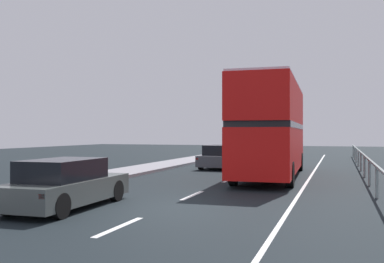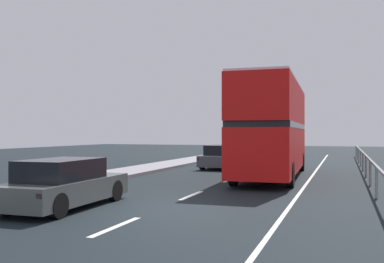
% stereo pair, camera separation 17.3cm
% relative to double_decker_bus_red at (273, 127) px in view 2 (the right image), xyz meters
% --- Properties ---
extents(ground_plane, '(74.71, 120.00, 0.10)m').
position_rel_double_decker_bus_red_xyz_m(ground_plane, '(-1.64, -9.35, -2.43)').
color(ground_plane, black).
extents(near_sidewalk_kerb, '(2.41, 80.00, 0.14)m').
position_rel_double_decker_bus_red_xyz_m(near_sidewalk_kerb, '(-7.45, -9.35, -2.31)').
color(near_sidewalk_kerb, gray).
rests_on(near_sidewalk_kerb, ground).
extents(lane_paint_markings, '(3.50, 46.00, 0.01)m').
position_rel_double_decker_bus_red_xyz_m(lane_paint_markings, '(0.51, -0.89, -2.37)').
color(lane_paint_markings, silver).
rests_on(lane_paint_markings, ground).
extents(bridge_side_railing, '(0.10, 42.00, 1.06)m').
position_rel_double_decker_bus_red_xyz_m(bridge_side_railing, '(4.16, -0.35, -1.52)').
color(bridge_side_railing, gray).
rests_on(bridge_side_railing, ground).
extents(double_decker_bus_red, '(2.80, 10.82, 4.45)m').
position_rel_double_decker_bus_red_xyz_m(double_decker_bus_red, '(0.00, 0.00, 0.00)').
color(double_decker_bus_red, red).
rests_on(double_decker_bus_red, ground).
extents(hatchback_car_near, '(1.83, 4.36, 1.37)m').
position_rel_double_decker_bus_red_xyz_m(hatchback_car_near, '(-4.22, -10.37, -1.72)').
color(hatchback_car_near, '#484F4D').
rests_on(hatchback_car_near, ground).
extents(sedan_car_ahead, '(2.03, 4.56, 1.38)m').
position_rel_double_decker_bus_red_xyz_m(sedan_car_ahead, '(-3.55, 4.31, -1.71)').
color(sedan_car_ahead, '#454B52').
rests_on(sedan_car_ahead, ground).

